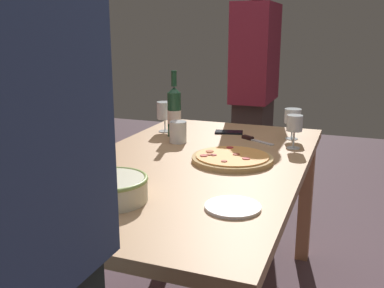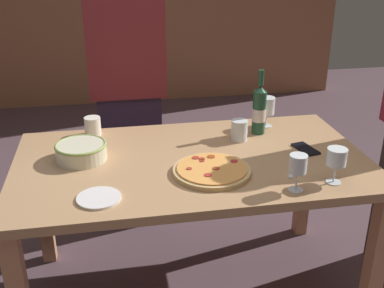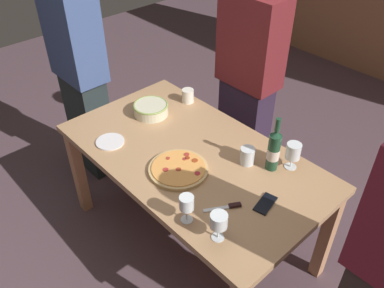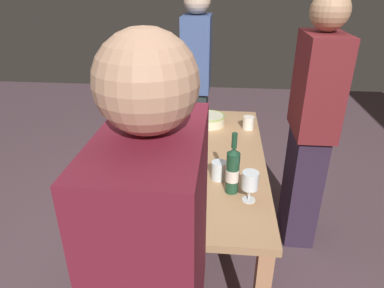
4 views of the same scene
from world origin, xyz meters
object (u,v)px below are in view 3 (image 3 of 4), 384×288
Objects in this scene: serving_bowl at (151,109)px; cell_phone at (265,204)px; pizza at (179,169)px; person_host at (80,73)px; wine_bottle at (274,150)px; person_guest_right at (248,79)px; cup_ceramic at (247,156)px; wine_glass_near_pizza at (219,222)px; cup_amber at (188,96)px; wine_glass_by_bottle at (187,204)px; pizza_knife at (227,207)px; wine_glass_far_left at (293,152)px; dining_table at (192,166)px; side_plate at (110,142)px.

serving_bowl is 1.61× the size of cell_phone.
pizza is 1.19m from person_host.
person_guest_right reaches higher than wine_bottle.
cup_ceramic is at bearing -44.70° from cell_phone.
cup_amber is (-0.98, 0.70, -0.06)m from wine_glass_near_pizza.
wine_glass_by_bottle is 0.24m from pizza_knife.
serving_bowl is 2.25× the size of cup_ceramic.
wine_glass_near_pizza is at bearing -62.35° from cup_ceramic.
pizza_knife is at bearing -31.03° from cup_amber.
cup_amber is at bearing 133.70° from pizza.
wine_glass_near_pizza reaches higher than pizza_knife.
wine_glass_by_bottle is at bearing -80.99° from cup_ceramic.
wine_glass_far_left is 0.25m from cup_ceramic.
wine_glass_near_pizza is at bearing 10.78° from wine_glass_by_bottle.
wine_glass_by_bottle is (-0.18, -0.03, 0.00)m from wine_glass_near_pizza.
wine_glass_near_pizza is 0.66m from wine_glass_far_left.
wine_glass_far_left is at bearing 50.39° from wine_bottle.
wine_glass_far_left is 1.70× the size of cup_amber.
cup_ceramic is at bearing -15.38° from cup_amber.
cell_phone is (0.02, 0.33, -0.10)m from wine_glass_near_pizza.
cup_amber is at bearing 171.39° from wine_bottle.
wine_bottle is (0.33, 0.40, 0.11)m from pizza.
cell_phone is (0.49, 0.15, -0.01)m from pizza.
person_guest_right is at bearing 140.57° from wine_bottle.
pizza is at bearing -7.70° from person_host.
cell_phone is at bearing -1.15° from person_host.
cup_amber reaches higher than dining_table.
side_plate is at bearing 177.82° from wine_glass_near_pizza.
pizza is at bearing -129.72° from wine_bottle.
wine_glass_near_pizza is 0.34m from cell_phone.
wine_glass_far_left is at bearing -2.63° from cup_amber.
wine_bottle is 0.20× the size of person_guest_right.
wine_glass_by_bottle reaches higher than wine_glass_near_pizza.
person_guest_right is at bearing 80.47° from side_plate.
serving_bowl is at bearing -173.22° from cup_ceramic.
dining_table is 0.82m from person_guest_right.
wine_glass_by_bottle is 0.70m from wine_glass_far_left.
person_guest_right is (-0.67, 0.92, 0.10)m from pizza_knife.
wine_bottle reaches higher than dining_table.
cup_amber reaches higher than pizza.
pizza is 0.97m from person_guest_right.
pizza is at bearing 145.21° from wine_glass_by_bottle.
wine_glass_far_left is (0.07, 0.08, -0.02)m from wine_bottle.
cup_ceramic reaches higher than pizza_knife.
person_host is (-1.65, 0.26, 0.01)m from wine_glass_near_pizza.
wine_glass_near_pizza is at bearing -76.00° from wine_bottle.
person_guest_right reaches higher than serving_bowl.
cell_phone is 1.67m from person_host.
person_guest_right is (0.18, 1.05, 0.11)m from side_plate.
serving_bowl is 1.50× the size of wine_glass_by_bottle.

